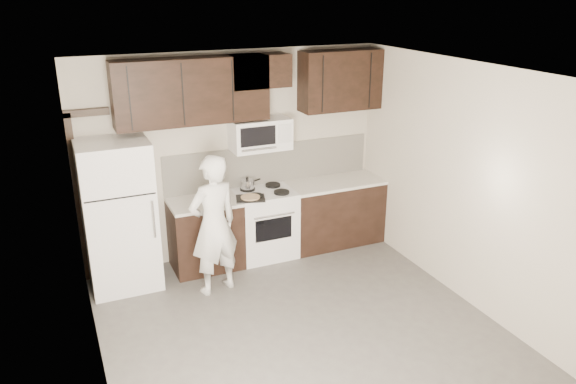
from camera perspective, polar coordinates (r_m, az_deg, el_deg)
floor at (r=6.04m, az=1.92°, el=-14.43°), size 4.50×4.50×0.00m
back_wall at (r=7.36m, az=-5.52°, el=3.70°), size 4.00×0.00×4.00m
ceiling at (r=5.02m, az=2.29°, el=11.80°), size 4.50×4.50×0.00m
counter_run at (r=7.59m, az=-0.23°, el=-2.86°), size 2.95×0.64×0.91m
stove at (r=7.48m, az=-2.36°, el=-3.19°), size 0.76×0.66×0.94m
backsplash at (r=7.56m, az=-1.86°, el=2.89°), size 2.90×0.02×0.54m
upper_cabinets at (r=7.06m, az=-3.69°, el=10.80°), size 3.48×0.35×0.78m
microwave at (r=7.20m, az=-2.84°, el=5.87°), size 0.76×0.42×0.40m
refrigerator at (r=6.87m, az=-16.77°, el=-2.31°), size 0.80×0.76×1.80m
door_trim at (r=7.03m, az=-20.39°, el=0.81°), size 0.50×0.08×2.12m
saucepan at (r=7.37m, az=-4.14°, el=0.75°), size 0.31×0.19×0.18m
baking_tray at (r=7.07m, az=-3.84°, el=-0.66°), size 0.42×0.36×0.02m
pizza at (r=7.06m, az=-3.84°, el=-0.52°), size 0.30×0.30×0.02m
person at (r=6.52m, az=-7.56°, el=-3.35°), size 0.70×0.55×1.69m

